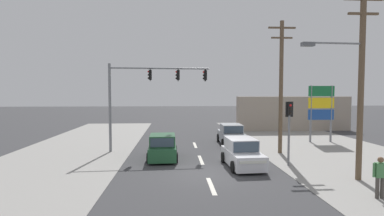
{
  "coord_description": "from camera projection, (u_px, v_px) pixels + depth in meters",
  "views": [
    {
      "loc": [
        -1.62,
        -14.74,
        4.1
      ],
      "look_at": [
        -0.47,
        4.0,
        3.08
      ],
      "focal_mm": 28.0,
      "sensor_mm": 36.0,
      "label": 1
    }
  ],
  "objects": [
    {
      "name": "ground_plane",
      "position": [
        206.0,
        173.0,
        15.01
      ],
      "size": [
        140.0,
        140.0,
        0.0
      ],
      "primitive_type": "plane",
      "color": "#3A3A3D"
    },
    {
      "name": "lane_dash_near",
      "position": [
        211.0,
        186.0,
        13.02
      ],
      "size": [
        0.2,
        2.4,
        0.01
      ],
      "primitive_type": "cube",
      "color": "silver",
      "rests_on": "ground"
    },
    {
      "name": "lane_dash_mid",
      "position": [
        201.0,
        160.0,
        18.0
      ],
      "size": [
        0.2,
        2.4,
        0.01
      ],
      "primitive_type": "cube",
      "color": "silver",
      "rests_on": "ground"
    },
    {
      "name": "lane_dash_far",
      "position": [
        195.0,
        145.0,
        22.98
      ],
      "size": [
        0.2,
        2.4,
        0.01
      ],
      "primitive_type": "cube",
      "color": "silver",
      "rests_on": "ground"
    },
    {
      "name": "kerb_right_verge",
      "position": [
        355.0,
        161.0,
        17.55
      ],
      "size": [
        10.0,
        44.0,
        0.02
      ],
      "primitive_type": "cube",
      "color": "gray",
      "rests_on": "ground"
    },
    {
      "name": "kerb_left_verge",
      "position": [
        62.0,
        158.0,
        18.48
      ],
      "size": [
        8.0,
        40.0,
        0.02
      ],
      "primitive_type": "cube",
      "color": "gray",
      "rests_on": "ground"
    },
    {
      "name": "utility_pole_foreground_right",
      "position": [
        358.0,
        78.0,
        13.6
      ],
      "size": [
        3.78,
        0.42,
        8.71
      ],
      "color": "brown",
      "rests_on": "ground"
    },
    {
      "name": "utility_pole_midground_right",
      "position": [
        281.0,
        84.0,
        19.72
      ],
      "size": [
        1.8,
        0.26,
        8.73
      ],
      "color": "brown",
      "rests_on": "ground"
    },
    {
      "name": "traffic_signal_mast",
      "position": [
        145.0,
        88.0,
        20.42
      ],
      "size": [
        6.88,
        0.69,
        6.0
      ],
      "color": "slate",
      "rests_on": "ground"
    },
    {
      "name": "pedestal_signal_right_kerb",
      "position": [
        289.0,
        122.0,
        16.42
      ],
      "size": [
        0.44,
        0.3,
        3.56
      ],
      "color": "slate",
      "rests_on": "ground"
    },
    {
      "name": "shopping_plaza_sign",
      "position": [
        321.0,
        106.0,
        24.19
      ],
      "size": [
        2.1,
        0.16,
        4.6
      ],
      "color": "slate",
      "rests_on": "ground"
    },
    {
      "name": "shopfront_wall_far",
      "position": [
        294.0,
        114.0,
        31.53
      ],
      "size": [
        12.0,
        1.0,
        3.6
      ],
      "primitive_type": "cube",
      "color": "#A39384",
      "rests_on": "ground"
    },
    {
      "name": "hatchback_oncoming_mid",
      "position": [
        163.0,
        148.0,
        18.19
      ],
      "size": [
        1.84,
        3.67,
        1.53
      ],
      "color": "#235633",
      "rests_on": "ground"
    },
    {
      "name": "sedan_receding_far",
      "position": [
        231.0,
        135.0,
        23.37
      ],
      "size": [
        1.94,
        4.26,
        1.56
      ],
      "color": "#A3A8AD",
      "rests_on": "ground"
    },
    {
      "name": "hatchback_kerbside_parked",
      "position": [
        242.0,
        154.0,
        16.38
      ],
      "size": [
        1.94,
        3.72,
        1.53
      ],
      "color": "silver",
      "rests_on": "ground"
    },
    {
      "name": "pedestrian_at_kerb",
      "position": [
        380.0,
        175.0,
        11.38
      ],
      "size": [
        0.56,
        0.26,
        1.63
      ],
      "color": "#47423D",
      "rests_on": "ground"
    }
  ]
}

